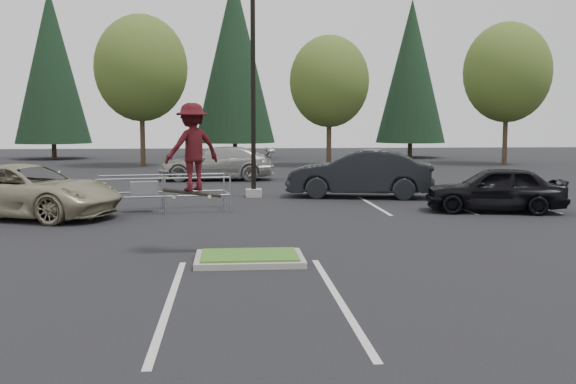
{
  "coord_description": "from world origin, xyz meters",
  "views": [
    {
      "loc": [
        -0.37,
        -13.55,
        2.84
      ],
      "look_at": [
        0.92,
        1.5,
        1.27
      ],
      "focal_mm": 42.0,
      "sensor_mm": 36.0,
      "label": 1
    }
  ],
  "objects": [
    {
      "name": "conif_c",
      "position": [
        14.0,
        39.5,
        6.85
      ],
      "size": [
        5.5,
        5.5,
        12.5
      ],
      "color": "#38281C",
      "rests_on": "ground"
    },
    {
      "name": "decid_d",
      "position": [
        17.99,
        30.33,
        5.91
      ],
      "size": [
        5.76,
        5.76,
        9.43
      ],
      "color": "#38281C",
      "rests_on": "ground"
    },
    {
      "name": "stall_lines",
      "position": [
        -1.35,
        6.02,
        0.0
      ],
      "size": [
        22.62,
        17.6,
        0.01
      ],
      "color": "beige",
      "rests_on": "ground"
    },
    {
      "name": "cart_corral",
      "position": [
        -2.96,
        7.93,
        0.73
      ],
      "size": [
        4.28,
        2.07,
        1.17
      ],
      "rotation": [
        0.0,
        0.0,
        0.15
      ],
      "color": "gray",
      "rests_on": "ground"
    },
    {
      "name": "grass_median",
      "position": [
        0.0,
        0.0,
        0.08
      ],
      "size": [
        2.2,
        1.6,
        0.16
      ],
      "color": "gray",
      "rests_on": "ground"
    },
    {
      "name": "car_l_tan",
      "position": [
        -6.5,
        7.0,
        0.8
      ],
      "size": [
        6.3,
        4.49,
        1.59
      ],
      "primitive_type": "imported",
      "rotation": [
        0.0,
        0.0,
        1.21
      ],
      "color": "tan",
      "rests_on": "ground"
    },
    {
      "name": "skateboarder",
      "position": [
        -1.2,
        1.0,
        2.3
      ],
      "size": [
        1.4,
        1.19,
        2.03
      ],
      "rotation": [
        0.0,
        0.0,
        3.64
      ],
      "color": "black",
      "rests_on": "ground"
    },
    {
      "name": "light_pole",
      "position": [
        0.5,
        12.0,
        4.56
      ],
      "size": [
        0.7,
        0.6,
        10.12
      ],
      "color": "gray",
      "rests_on": "ground"
    },
    {
      "name": "conif_b",
      "position": [
        0.0,
        40.5,
        7.85
      ],
      "size": [
        6.38,
        6.38,
        14.5
      ],
      "color": "#38281C",
      "rests_on": "ground"
    },
    {
      "name": "decid_b",
      "position": [
        -6.01,
        30.53,
        6.04
      ],
      "size": [
        5.89,
        5.89,
        9.64
      ],
      "color": "#38281C",
      "rests_on": "ground"
    },
    {
      "name": "car_far_silver",
      "position": [
        -1.06,
        19.56,
        0.82
      ],
      "size": [
        5.66,
        2.34,
        1.64
      ],
      "primitive_type": "imported",
      "rotation": [
        0.0,
        0.0,
        4.72
      ],
      "color": "#A4A39E",
      "rests_on": "ground"
    },
    {
      "name": "conif_a",
      "position": [
        -14.0,
        40.0,
        7.1
      ],
      "size": [
        5.72,
        5.72,
        13.0
      ],
      "color": "#38281C",
      "rests_on": "ground"
    },
    {
      "name": "decid_c",
      "position": [
        5.99,
        29.83,
        5.25
      ],
      "size": [
        5.12,
        5.12,
        8.38
      ],
      "color": "#38281C",
      "rests_on": "ground"
    },
    {
      "name": "car_r_charc",
      "position": [
        4.5,
        11.5,
        0.89
      ],
      "size": [
        5.71,
        3.04,
        1.79
      ],
      "primitive_type": "imported",
      "rotation": [
        0.0,
        0.0,
        4.49
      ],
      "color": "black",
      "rests_on": "ground"
    },
    {
      "name": "ground",
      "position": [
        0.0,
        0.0,
        0.0
      ],
      "size": [
        120.0,
        120.0,
        0.0
      ],
      "primitive_type": "plane",
      "color": "black",
      "rests_on": "ground"
    },
    {
      "name": "car_r_black",
      "position": [
        8.0,
        7.0,
        0.73
      ],
      "size": [
        4.57,
        2.59,
        1.47
      ],
      "primitive_type": "imported",
      "rotation": [
        0.0,
        0.0,
        4.5
      ],
      "color": "black",
      "rests_on": "ground"
    }
  ]
}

